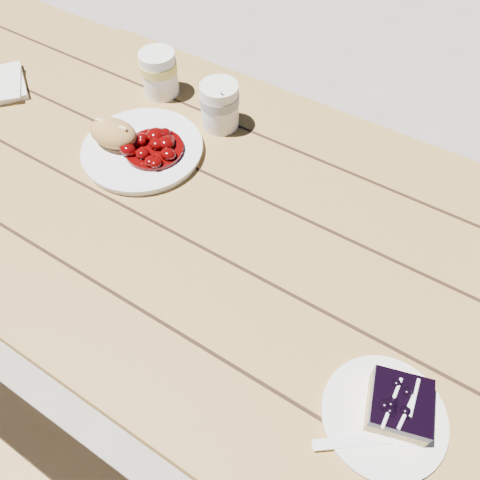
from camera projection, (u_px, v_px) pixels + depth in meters
The scene contains 10 objects.
ground at pixel (204, 347), 1.54m from camera, with size 60.00×60.00×0.00m, color gray.
picnic_table at pixel (187, 243), 1.07m from camera, with size 2.00×1.55×0.75m.
main_plate at pixel (143, 150), 1.00m from camera, with size 0.25×0.25×0.02m, color white.
goulash_stew at pixel (153, 144), 0.97m from camera, with size 0.12×0.12×0.04m, color #550303, non-canonical shape.
bread_roll at pixel (113, 133), 0.98m from camera, with size 0.11×0.07×0.06m, color tan.
dessert_plate at pixel (384, 416), 0.68m from camera, with size 0.18×0.18×0.01m, color white.
blueberry_cake at pixel (399, 405), 0.66m from camera, with size 0.10×0.10×0.05m.
fork_dessert at pixel (357, 441), 0.65m from camera, with size 0.03×0.16×0.01m, color white, non-canonical shape.
coffee_cup at pixel (220, 106), 1.02m from camera, with size 0.08×0.08×0.10m, color white.
second_cup at pixel (159, 73), 1.09m from camera, with size 0.08×0.08×0.10m, color white.
Camera 1 is at (0.43, -0.46, 1.45)m, focal length 35.00 mm.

